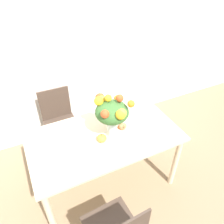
% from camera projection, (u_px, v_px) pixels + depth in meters
% --- Properties ---
extents(ground_plane, '(12.00, 12.00, 0.00)m').
position_uv_depth(ground_plane, '(106.00, 181.00, 2.72)').
color(ground_plane, '#8E7556').
extents(wall_back, '(8.00, 0.06, 2.70)m').
position_uv_depth(wall_back, '(66.00, 44.00, 2.71)').
color(wall_back, white).
rests_on(wall_back, ground_plane).
extents(dining_table, '(1.54, 0.85, 0.78)m').
position_uv_depth(dining_table, '(104.00, 142.00, 2.31)').
color(dining_table, beige).
rests_on(dining_table, ground_plane).
extents(flower_vase, '(0.34, 0.42, 0.46)m').
position_uv_depth(flower_vase, '(112.00, 112.00, 2.07)').
color(flower_vase, silver).
rests_on(flower_vase, dining_table).
extents(pumpkin, '(0.10, 0.10, 0.09)m').
position_uv_depth(pumpkin, '(102.00, 138.00, 2.16)').
color(pumpkin, gold).
rests_on(pumpkin, dining_table).
extents(turkey_figurine, '(0.09, 0.12, 0.07)m').
position_uv_depth(turkey_figurine, '(122.00, 125.00, 2.31)').
color(turkey_figurine, '#A87A4C').
rests_on(turkey_figurine, dining_table).
extents(dining_chair_near_window, '(0.42, 0.42, 0.89)m').
position_uv_depth(dining_chair_near_window, '(60.00, 121.00, 2.91)').
color(dining_chair_near_window, '#47382D').
rests_on(dining_chair_near_window, ground_plane).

